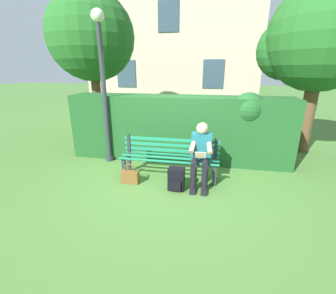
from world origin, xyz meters
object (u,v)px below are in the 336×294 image
at_px(tree, 316,40).
at_px(park_bench, 170,156).
at_px(backpack, 176,179).
at_px(handbag, 130,176).
at_px(tree_far, 89,40).
at_px(lamp_post, 103,75).
at_px(person_seated, 201,153).

bearing_deg(tree, park_bench, 36.45).
bearing_deg(tree, backpack, 44.32).
height_order(park_bench, handbag, park_bench).
height_order(backpack, tree_far, tree_far).
bearing_deg(lamp_post, tree, -160.18).
bearing_deg(backpack, lamp_post, -31.71).
height_order(tree, backpack, tree).
height_order(person_seated, lamp_post, lamp_post).
height_order(handbag, lamp_post, lamp_post).
bearing_deg(backpack, tree, -135.68).
bearing_deg(lamp_post, backpack, 148.29).
bearing_deg(tree, person_seated, 44.92).
relative_size(park_bench, tree_far, 0.46).
height_order(park_bench, lamp_post, lamp_post).
distance_m(person_seated, handbag, 1.43).
height_order(tree, lamp_post, tree).
bearing_deg(backpack, handbag, -5.77).
bearing_deg(backpack, person_seated, -139.57).
xyz_separation_m(handbag, lamp_post, (0.89, -1.02, 1.84)).
relative_size(tree, tree_far, 0.95).
height_order(backpack, handbag, backpack).
xyz_separation_m(backpack, lamp_post, (1.81, -1.12, 1.77)).
height_order(tree, tree_far, tree_far).
relative_size(park_bench, tree, 0.48).
height_order(person_seated, tree_far, tree_far).
distance_m(tree, lamp_post, 5.03).
distance_m(backpack, tree_far, 5.34).
bearing_deg(person_seated, park_bench, -15.59).
bearing_deg(person_seated, handbag, 10.85).
relative_size(person_seated, tree, 0.29).
height_order(park_bench, tree, tree).
bearing_deg(park_bench, backpack, 112.82).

